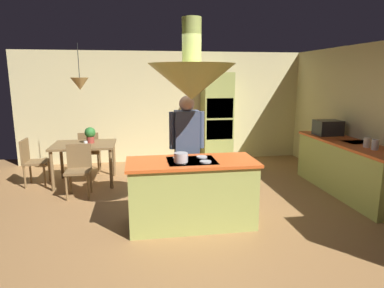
{
  "coord_description": "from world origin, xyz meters",
  "views": [
    {
      "loc": [
        -0.67,
        -4.43,
        2.0
      ],
      "look_at": [
        0.1,
        0.4,
        1.0
      ],
      "focal_mm": 31.28,
      "sensor_mm": 36.0,
      "label": 1
    }
  ],
  "objects_px": {
    "chair_by_back_wall": "(90,150)",
    "chair_at_corner": "(31,159)",
    "oven_tower": "(217,118)",
    "cooking_pot_on_cooktop": "(181,157)",
    "cup_on_table": "(86,144)",
    "dining_table": "(84,149)",
    "potted_plant_on_table": "(90,134)",
    "chair_facing_island": "(79,166)",
    "canister_flour": "(375,145)",
    "canister_sugar": "(367,143)",
    "kitchen_island": "(192,193)",
    "person_at_island": "(187,144)",
    "microwave_on_counter": "(328,128)"
  },
  "relations": [
    {
      "from": "canister_flour",
      "to": "microwave_on_counter",
      "type": "distance_m",
      "value": 1.3
    },
    {
      "from": "oven_tower",
      "to": "canister_sugar",
      "type": "relative_size",
      "value": 13.53
    },
    {
      "from": "chair_facing_island",
      "to": "canister_flour",
      "type": "relative_size",
      "value": 5.48
    },
    {
      "from": "cup_on_table",
      "to": "cooking_pot_on_cooktop",
      "type": "relative_size",
      "value": 0.5
    },
    {
      "from": "kitchen_island",
      "to": "person_at_island",
      "type": "relative_size",
      "value": 1.0
    },
    {
      "from": "potted_plant_on_table",
      "to": "cup_on_table",
      "type": "bearing_deg",
      "value": -99.73
    },
    {
      "from": "chair_at_corner",
      "to": "canister_sugar",
      "type": "xyz_separation_m",
      "value": [
        5.48,
        -1.71,
        0.47
      ]
    },
    {
      "from": "chair_facing_island",
      "to": "potted_plant_on_table",
      "type": "relative_size",
      "value": 2.9
    },
    {
      "from": "person_at_island",
      "to": "potted_plant_on_table",
      "type": "xyz_separation_m",
      "value": [
        -1.61,
        1.51,
        -0.06
      ]
    },
    {
      "from": "chair_facing_island",
      "to": "microwave_on_counter",
      "type": "relative_size",
      "value": 1.89
    },
    {
      "from": "oven_tower",
      "to": "canister_sugar",
      "type": "xyz_separation_m",
      "value": [
        1.74,
        -2.85,
        -0.06
      ]
    },
    {
      "from": "chair_by_back_wall",
      "to": "canister_flour",
      "type": "relative_size",
      "value": 5.48
    },
    {
      "from": "chair_by_back_wall",
      "to": "chair_at_corner",
      "type": "height_order",
      "value": "same"
    },
    {
      "from": "canister_flour",
      "to": "canister_sugar",
      "type": "relative_size",
      "value": 1.03
    },
    {
      "from": "chair_at_corner",
      "to": "cooking_pot_on_cooktop",
      "type": "height_order",
      "value": "cooking_pot_on_cooktop"
    },
    {
      "from": "chair_at_corner",
      "to": "cup_on_table",
      "type": "bearing_deg",
      "value": -102.44
    },
    {
      "from": "person_at_island",
      "to": "cooking_pot_on_cooktop",
      "type": "bearing_deg",
      "value": -103.64
    },
    {
      "from": "oven_tower",
      "to": "canister_flour",
      "type": "xyz_separation_m",
      "value": [
        1.74,
        -3.03,
        -0.06
      ]
    },
    {
      "from": "kitchen_island",
      "to": "chair_facing_island",
      "type": "height_order",
      "value": "kitchen_island"
    },
    {
      "from": "kitchen_island",
      "to": "canister_sugar",
      "type": "height_order",
      "value": "canister_sugar"
    },
    {
      "from": "chair_by_back_wall",
      "to": "microwave_on_counter",
      "type": "distance_m",
      "value": 4.74
    },
    {
      "from": "canister_sugar",
      "to": "oven_tower",
      "type": "bearing_deg",
      "value": 121.36
    },
    {
      "from": "dining_table",
      "to": "cup_on_table",
      "type": "height_order",
      "value": "cup_on_table"
    },
    {
      "from": "kitchen_island",
      "to": "chair_facing_island",
      "type": "distance_m",
      "value": 2.22
    },
    {
      "from": "oven_tower",
      "to": "person_at_island",
      "type": "xyz_separation_m",
      "value": [
        -1.07,
        -2.59,
        -0.05
      ]
    },
    {
      "from": "kitchen_island",
      "to": "person_at_island",
      "type": "height_order",
      "value": "person_at_island"
    },
    {
      "from": "dining_table",
      "to": "person_at_island",
      "type": "relative_size",
      "value": 0.66
    },
    {
      "from": "chair_by_back_wall",
      "to": "chair_at_corner",
      "type": "bearing_deg",
      "value": 35.27
    },
    {
      "from": "chair_facing_island",
      "to": "canister_flour",
      "type": "bearing_deg",
      "value": -15.1
    },
    {
      "from": "potted_plant_on_table",
      "to": "cooking_pot_on_cooktop",
      "type": "relative_size",
      "value": 1.67
    },
    {
      "from": "chair_facing_island",
      "to": "chair_at_corner",
      "type": "height_order",
      "value": "same"
    },
    {
      "from": "chair_by_back_wall",
      "to": "microwave_on_counter",
      "type": "height_order",
      "value": "microwave_on_counter"
    },
    {
      "from": "dining_table",
      "to": "oven_tower",
      "type": "bearing_deg",
      "value": 22.21
    },
    {
      "from": "chair_facing_island",
      "to": "dining_table",
      "type": "bearing_deg",
      "value": 90.0
    },
    {
      "from": "dining_table",
      "to": "microwave_on_counter",
      "type": "distance_m",
      "value": 4.59
    },
    {
      "from": "microwave_on_counter",
      "to": "chair_by_back_wall",
      "type": "bearing_deg",
      "value": 164.53
    },
    {
      "from": "potted_plant_on_table",
      "to": "canister_flour",
      "type": "bearing_deg",
      "value": -23.76
    },
    {
      "from": "chair_at_corner",
      "to": "cooking_pot_on_cooktop",
      "type": "bearing_deg",
      "value": -131.93
    },
    {
      "from": "dining_table",
      "to": "cup_on_table",
      "type": "relative_size",
      "value": 12.53
    },
    {
      "from": "cup_on_table",
      "to": "canister_sugar",
      "type": "xyz_separation_m",
      "value": [
        4.47,
        -1.49,
        0.17
      ]
    },
    {
      "from": "kitchen_island",
      "to": "cup_on_table",
      "type": "distance_m",
      "value": 2.51
    },
    {
      "from": "chair_by_back_wall",
      "to": "potted_plant_on_table",
      "type": "distance_m",
      "value": 0.75
    },
    {
      "from": "canister_flour",
      "to": "cup_on_table",
      "type": "bearing_deg",
      "value": 159.54
    },
    {
      "from": "chair_by_back_wall",
      "to": "cooking_pot_on_cooktop",
      "type": "bearing_deg",
      "value": 118.0
    },
    {
      "from": "chair_facing_island",
      "to": "cooking_pot_on_cooktop",
      "type": "distance_m",
      "value": 2.25
    },
    {
      "from": "oven_tower",
      "to": "cup_on_table",
      "type": "relative_size",
      "value": 23.07
    },
    {
      "from": "oven_tower",
      "to": "chair_at_corner",
      "type": "bearing_deg",
      "value": -163.02
    },
    {
      "from": "potted_plant_on_table",
      "to": "canister_sugar",
      "type": "distance_m",
      "value": 4.77
    },
    {
      "from": "chair_at_corner",
      "to": "microwave_on_counter",
      "type": "height_order",
      "value": "microwave_on_counter"
    },
    {
      "from": "cooking_pot_on_cooktop",
      "to": "chair_by_back_wall",
      "type": "bearing_deg",
      "value": 118.0
    }
  ]
}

